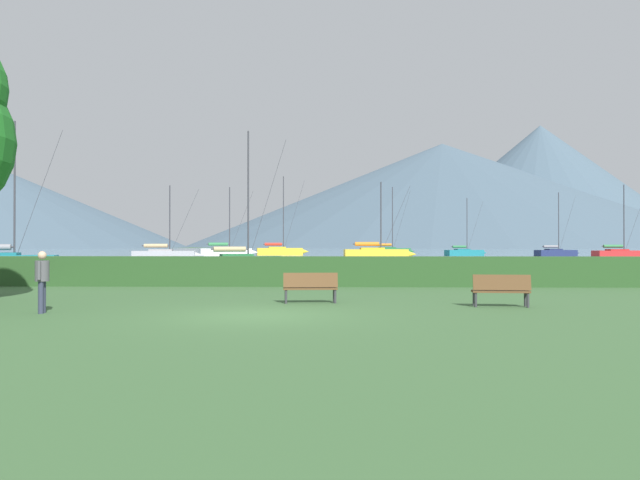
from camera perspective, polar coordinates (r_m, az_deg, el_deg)
The scene contains 18 objects.
ground_plane at distance 15.79m, azimuth -5.99°, elevation -7.07°, with size 1000.00×1000.00×0.00m, color #385B33.
harbor_water at distance 152.57m, azimuth 0.89°, elevation -1.07°, with size 320.00×246.00×0.00m, color slate.
hedge_line at distance 26.65m, azimuth -2.83°, elevation -2.94°, with size 80.00×1.20×1.29m, color #284C23.
sailboat_slip_0 at distance 97.41m, azimuth 13.41°, elevation -1.12°, with size 6.88×3.42×9.04m.
sailboat_slip_1 at distance 44.35m, azimuth -7.29°, elevation -1.99°, with size 7.04×3.98×10.06m.
sailboat_slip_2 at distance 97.76m, azimuth 21.28°, elevation -1.09°, with size 7.08×3.31×9.59m.
sailboat_slip_3 at distance 73.71m, azimuth 5.33°, elevation -1.25°, with size 8.88×3.14×9.37m.
sailboat_slip_6 at distance 85.90m, azimuth 26.37°, elevation -1.15°, with size 7.49×2.66×9.37m.
sailboat_slip_7 at distance 70.32m, azimuth -14.30°, elevation -1.34°, with size 8.00×3.30×8.43m.
sailboat_slip_8 at distance 48.05m, azimuth -27.29°, elevation -1.76°, with size 7.83×4.13×10.53m.
sailboat_slip_9 at distance 104.86m, azimuth 6.56°, elevation -1.00°, with size 8.27×4.20×11.64m.
sailboat_slip_11 at distance 100.67m, azimuth -3.75°, elevation -1.00°, with size 8.80×3.83×13.06m.
sailboat_slip_12 at distance 90.50m, azimuth -8.81°, elevation -1.09°, with size 8.73×4.99×10.25m.
park_bench_near_path at distance 18.92m, azimuth -0.91°, elevation -4.34°, with size 1.72×0.63×0.95m.
park_bench_under_tree at distance 18.53m, azimuth 16.62°, elevation -4.41°, with size 1.67×0.60×0.95m.
person_standing_walker at distance 17.77m, azimuth -24.62°, elevation -3.14°, with size 0.36×0.57×1.65m.
distant_hill_west_ridge at distance 431.42m, azimuth 19.97°, elevation 4.78°, with size 196.03×196.03×80.97m, color #425666.
distant_hill_east_ridge at distance 412.20m, azimuth 11.39°, elevation 4.14°, with size 335.54×335.54×68.52m, color #425666.
Camera 1 is at (2.09, -15.54, 1.84)m, focal length 34.12 mm.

